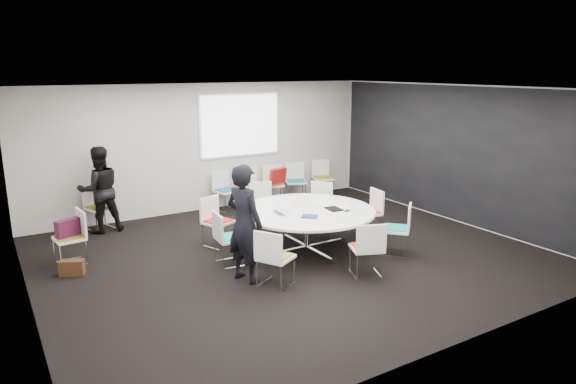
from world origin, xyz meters
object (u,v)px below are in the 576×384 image
chair_spare_left (71,248)px  brown_bag (72,268)px  chair_ring_f (275,269)px  cup (295,204)px  chair_back_c (273,191)px  chair_person_back (100,216)px  chair_back_a (226,198)px  chair_ring_c (263,213)px  chair_ring_d (218,231)px  chair_ring_a (367,221)px  laptop (283,212)px  chair_back_d (296,188)px  maroon_bag (68,228)px  chair_ring_b (319,213)px  person_main (245,223)px  conference_table (307,219)px  chair_ring_g (366,259)px  chair_back_b (252,195)px  chair_ring_e (230,248)px  chair_ring_h (397,239)px  person_back (100,190)px  chair_back_e (323,185)px

chair_spare_left → brown_bag: 0.52m
chair_ring_f → cup: (1.18, 1.35, 0.50)m
chair_back_c → chair_person_back: 3.95m
chair_back_a → cup: size_ratio=9.78×
chair_ring_c → chair_ring_d: 1.38m
chair_ring_a → laptop: 1.95m
chair_back_d → chair_spare_left: 5.60m
maroon_bag → chair_ring_b: bearing=-4.9°
chair_ring_b → chair_ring_d: (-2.21, -0.03, 0.00)m
person_main → conference_table: bearing=-86.8°
conference_table → person_main: (-1.52, -0.63, 0.34)m
chair_ring_g → chair_back_b: bearing=107.4°
chair_ring_c → chair_back_c: same height
chair_ring_d → maroon_bag: bearing=-32.3°
chair_ring_a → brown_bag: chair_ring_a is taller
conference_table → chair_spare_left: 3.92m
chair_ring_e → laptop: (0.98, -0.03, 0.47)m
person_main → brown_bag: size_ratio=4.96×
chair_ring_h → person_back: 5.65m
chair_ring_d → maroon_bag: size_ratio=2.20×
chair_ring_h → chair_back_e: 4.25m
chair_ring_c → chair_ring_g: size_ratio=1.00×
chair_ring_c → chair_back_b: 1.56m
chair_back_a → chair_back_d: 1.84m
chair_back_d → person_back: size_ratio=0.52×
chair_back_c → brown_bag: size_ratio=2.44×
chair_ring_c → person_back: person_back is taller
chair_back_d → chair_ring_b: bearing=93.0°
chair_ring_f → chair_back_e: 5.58m
chair_ring_b → maroon_bag: size_ratio=2.20×
chair_back_e → chair_spare_left: same height
conference_table → person_back: person_back is taller
chair_ring_e → chair_spare_left: (-2.20, 1.35, 0.00)m
chair_back_c → brown_bag: (-4.83, -2.16, -0.16)m
chair_ring_f → brown_bag: 3.19m
chair_back_c → brown_bag: bearing=44.5°
chair_ring_f → chair_back_e: size_ratio=1.00×
maroon_bag → brown_bag: size_ratio=1.11×
chair_ring_h → chair_back_c: same height
person_back → cup: (2.77, -2.64, -0.07)m
chair_ring_h → person_main: (-2.72, 0.35, 0.62)m
chair_ring_g → chair_ring_h: same height
person_main → chair_ring_b: bearing=-75.6°
brown_bag → chair_back_c: bearing=24.1°
chair_back_e → chair_back_b: bearing=15.7°
brown_bag → chair_ring_d: bearing=1.5°
chair_back_d → maroon_bag: size_ratio=2.20×
cup → chair_back_d: bearing=57.4°
chair_ring_g → chair_person_back: same height
chair_back_b → cup: chair_back_b is taller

